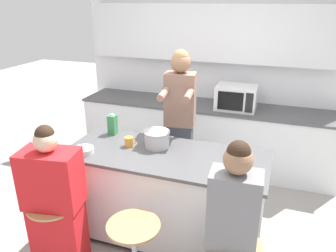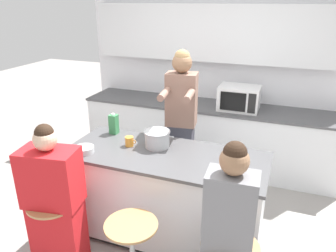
# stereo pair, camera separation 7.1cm
# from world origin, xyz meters

# --- Properties ---
(ground_plane) EXTENTS (16.00, 16.00, 0.00)m
(ground_plane) POSITION_xyz_m (0.00, 0.00, 0.00)
(ground_plane) COLOR gray
(wall_back) EXTENTS (3.79, 0.22, 2.70)m
(wall_back) POSITION_xyz_m (0.00, 1.97, 1.54)
(wall_back) COLOR white
(wall_back) RESTS_ON ground_plane
(back_counter) EXTENTS (3.52, 0.67, 0.90)m
(back_counter) POSITION_xyz_m (0.00, 1.65, 0.45)
(back_counter) COLOR silver
(back_counter) RESTS_ON ground_plane
(kitchen_island) EXTENTS (1.89, 0.80, 0.92)m
(kitchen_island) POSITION_xyz_m (0.00, 0.00, 0.46)
(kitchen_island) COLOR black
(kitchen_island) RESTS_ON ground_plane
(bar_stool_leftmost) EXTENTS (0.42, 0.42, 0.65)m
(bar_stool_leftmost) POSITION_xyz_m (-0.76, -0.71, 0.39)
(bar_stool_leftmost) COLOR tan
(bar_stool_leftmost) RESTS_ON ground_plane
(bar_stool_center) EXTENTS (0.42, 0.42, 0.65)m
(bar_stool_center) POSITION_xyz_m (0.00, -0.72, 0.39)
(bar_stool_center) COLOR tan
(bar_stool_center) RESTS_ON ground_plane
(person_cooking) EXTENTS (0.39, 0.57, 1.79)m
(person_cooking) POSITION_xyz_m (-0.06, 0.63, 0.92)
(person_cooking) COLOR #383842
(person_cooking) RESTS_ON ground_plane
(person_wrapped_blanket) EXTENTS (0.51, 0.36, 1.37)m
(person_wrapped_blanket) POSITION_xyz_m (-0.73, -0.70, 0.64)
(person_wrapped_blanket) COLOR red
(person_wrapped_blanket) RESTS_ON ground_plane
(person_seated_near) EXTENTS (0.35, 0.28, 1.45)m
(person_seated_near) POSITION_xyz_m (0.74, -0.70, 0.68)
(person_seated_near) COLOR #333338
(person_seated_near) RESTS_ON ground_plane
(cooking_pot) EXTENTS (0.34, 0.26, 0.16)m
(cooking_pot) POSITION_xyz_m (-0.13, 0.12, 1.00)
(cooking_pot) COLOR #B7BABC
(cooking_pot) RESTS_ON kitchen_island
(fruit_bowl) EXTENTS (0.19, 0.19, 0.06)m
(fruit_bowl) POSITION_xyz_m (-0.72, -0.24, 0.94)
(fruit_bowl) COLOR #B7BABC
(fruit_bowl) RESTS_ON kitchen_island
(coffee_cup_near) EXTENTS (0.11, 0.08, 0.09)m
(coffee_cup_near) POSITION_xyz_m (-0.39, 0.04, 0.96)
(coffee_cup_near) COLOR orange
(coffee_cup_near) RESTS_ON kitchen_island
(juice_carton) EXTENTS (0.08, 0.08, 0.22)m
(juice_carton) POSITION_xyz_m (-0.69, 0.27, 1.02)
(juice_carton) COLOR #38844C
(juice_carton) RESTS_ON kitchen_island
(microwave) EXTENTS (0.52, 0.38, 0.31)m
(microwave) POSITION_xyz_m (0.41, 1.61, 1.05)
(microwave) COLOR white
(microwave) RESTS_ON back_counter
(potted_plant) EXTENTS (0.19, 0.19, 0.26)m
(potted_plant) POSITION_xyz_m (-0.54, 1.65, 1.03)
(potted_plant) COLOR #A86042
(potted_plant) RESTS_ON back_counter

